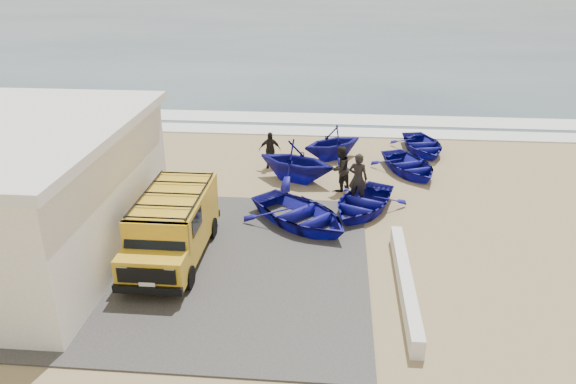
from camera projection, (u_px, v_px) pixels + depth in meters
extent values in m
plane|color=#A0865D|center=(248.00, 235.00, 19.27)|extent=(160.00, 160.00, 0.00)
cube|color=#43403D|center=(175.00, 261.00, 17.59)|extent=(12.00, 10.00, 0.05)
cube|color=#385166|center=(316.00, 27.00, 70.42)|extent=(180.00, 88.00, 0.01)
cube|color=white|center=(282.00, 130.00, 30.22)|extent=(180.00, 1.60, 0.06)
cube|color=white|center=(286.00, 118.00, 32.51)|extent=(180.00, 2.20, 0.04)
cube|color=black|center=(135.00, 166.00, 18.06)|extent=(0.08, 0.70, 0.90)
cube|color=silver|center=(405.00, 283.00, 16.01)|extent=(0.35, 6.00, 0.55)
cube|color=gold|center=(175.00, 219.00, 17.70)|extent=(1.94, 3.95, 1.67)
cube|color=gold|center=(152.00, 270.00, 15.63)|extent=(1.92, 0.92, 0.91)
cube|color=black|center=(155.00, 236.00, 15.74)|extent=(1.77, 0.35, 0.73)
cube|color=black|center=(146.00, 276.00, 15.16)|extent=(1.63, 0.09, 0.45)
cube|color=black|center=(148.00, 290.00, 15.30)|extent=(1.96, 0.15, 0.22)
cube|color=black|center=(172.00, 193.00, 17.29)|extent=(1.84, 3.65, 0.06)
cylinder|color=black|center=(128.00, 275.00, 16.26)|extent=(0.23, 0.71, 0.71)
cylinder|color=black|center=(160.00, 226.00, 19.12)|extent=(0.23, 0.71, 0.71)
cylinder|color=black|center=(189.00, 278.00, 16.11)|extent=(0.23, 0.71, 0.71)
cylinder|color=black|center=(212.00, 228.00, 18.97)|extent=(0.23, 0.71, 0.71)
imported|color=#12118B|center=(300.00, 214.00, 19.78)|extent=(5.12, 5.07, 0.87)
imported|color=#12118B|center=(362.00, 202.00, 20.82)|extent=(3.95, 4.48, 0.77)
imported|color=#12118B|center=(296.00, 161.00, 23.41)|extent=(4.25, 4.00, 1.78)
imported|color=#12118B|center=(409.00, 165.00, 24.42)|extent=(3.75, 4.32, 0.75)
imported|color=#12118B|center=(332.00, 142.00, 25.95)|extent=(3.96, 3.86, 1.59)
imported|color=#12118B|center=(422.00, 145.00, 26.95)|extent=(3.18, 3.97, 0.73)
imported|color=black|center=(358.00, 178.00, 21.33)|extent=(0.83, 0.65, 2.00)
imported|color=black|center=(340.00, 169.00, 22.47)|extent=(1.13, 1.15, 1.87)
imported|color=black|center=(270.00, 150.00, 24.91)|extent=(1.01, 0.54, 1.64)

